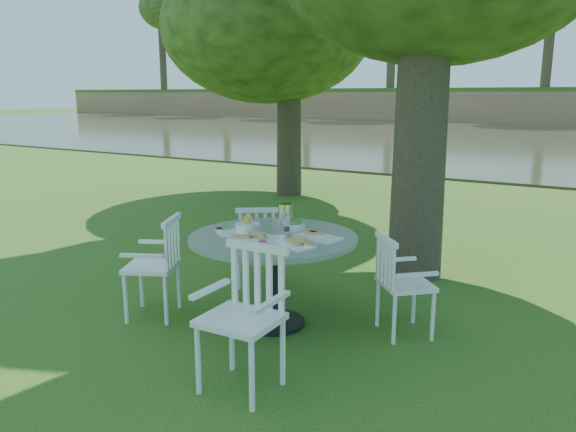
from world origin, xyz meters
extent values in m
plane|color=#1E420D|center=(0.00, 0.00, 0.00)|extent=(140.00, 140.00, 0.00)
cylinder|color=black|center=(0.26, -0.48, 0.02)|extent=(0.56, 0.56, 0.04)
cylinder|color=black|center=(0.26, -0.48, 0.41)|extent=(0.12, 0.12, 0.75)
cylinder|color=slate|center=(0.26, -0.48, 0.81)|extent=(1.48, 1.48, 0.04)
cylinder|color=white|center=(1.59, -0.06, 0.22)|extent=(0.03, 0.03, 0.43)
cylinder|color=white|center=(1.33, 0.22, 0.22)|extent=(0.03, 0.03, 0.43)
cylinder|color=white|center=(1.34, -0.30, 0.22)|extent=(0.03, 0.03, 0.43)
cylinder|color=white|center=(1.08, -0.02, 0.22)|extent=(0.03, 0.03, 0.43)
cube|color=white|center=(1.33, -0.04, 0.45)|extent=(0.60, 0.60, 0.04)
cube|color=white|center=(1.19, -0.17, 0.65)|extent=(0.33, 0.35, 0.44)
cylinder|color=white|center=(-0.46, 0.64, 0.22)|extent=(0.03, 0.03, 0.44)
cylinder|color=white|center=(-0.77, 0.41, 0.22)|extent=(0.03, 0.03, 0.44)
cylinder|color=white|center=(-0.25, 0.36, 0.22)|extent=(0.03, 0.03, 0.44)
cylinder|color=white|center=(-0.56, 0.13, 0.22)|extent=(0.03, 0.03, 0.44)
cube|color=white|center=(-0.51, 0.38, 0.46)|extent=(0.60, 0.59, 0.04)
cube|color=white|center=(-0.40, 0.23, 0.66)|extent=(0.38, 0.30, 0.45)
cylinder|color=white|center=(-1.07, -0.78, 0.23)|extent=(0.04, 0.04, 0.47)
cylinder|color=white|center=(-0.89, -1.16, 0.23)|extent=(0.04, 0.04, 0.47)
cylinder|color=white|center=(-0.74, -0.62, 0.23)|extent=(0.04, 0.04, 0.47)
cylinder|color=white|center=(-0.56, -0.99, 0.23)|extent=(0.04, 0.04, 0.47)
cube|color=white|center=(-0.82, -0.89, 0.49)|extent=(0.60, 0.62, 0.04)
cube|color=white|center=(-0.63, -0.80, 0.70)|extent=(0.25, 0.45, 0.48)
cylinder|color=white|center=(0.47, -1.76, 0.25)|extent=(0.04, 0.04, 0.50)
cylinder|color=white|center=(0.92, -1.74, 0.25)|extent=(0.04, 0.04, 0.50)
cylinder|color=white|center=(0.46, -1.36, 0.25)|extent=(0.04, 0.04, 0.50)
cylinder|color=white|center=(0.90, -1.34, 0.25)|extent=(0.04, 0.04, 0.50)
cube|color=white|center=(0.69, -1.55, 0.52)|extent=(0.52, 0.48, 0.04)
cube|color=white|center=(0.68, -1.33, 0.75)|extent=(0.51, 0.06, 0.51)
cube|color=white|center=(0.23, -0.66, 0.84)|extent=(0.50, 0.40, 0.02)
cube|color=white|center=(0.59, -0.67, 0.84)|extent=(0.38, 0.29, 0.01)
cube|color=white|center=(0.64, -0.34, 0.84)|extent=(0.44, 0.30, 0.02)
cylinder|color=white|center=(-0.09, -0.61, 0.84)|extent=(0.27, 0.27, 0.01)
cylinder|color=white|center=(-0.18, -0.25, 0.83)|extent=(0.24, 0.24, 0.01)
cylinder|color=white|center=(-0.04, -0.47, 0.86)|extent=(0.17, 0.17, 0.07)
cylinder|color=white|center=(0.31, -0.20, 0.86)|extent=(0.20, 0.20, 0.07)
cylinder|color=silver|center=(0.25, -0.24, 0.95)|extent=(0.12, 0.12, 0.24)
cylinder|color=white|center=(0.36, -0.40, 0.91)|extent=(0.06, 0.06, 0.17)
cylinder|color=white|center=(0.18, -0.30, 0.88)|extent=(0.06, 0.06, 0.11)
cylinder|color=white|center=(0.08, -0.46, 0.88)|extent=(0.06, 0.06, 0.11)
cylinder|color=white|center=(0.37, -0.80, 0.84)|extent=(0.07, 0.07, 0.03)
cylinder|color=white|center=(0.72, -0.67, 0.84)|extent=(0.07, 0.07, 0.03)
cylinder|color=white|center=(0.69, -0.47, 0.84)|extent=(0.06, 0.06, 0.03)
cylinder|color=white|center=(-0.22, -0.62, 0.84)|extent=(0.07, 0.07, 0.03)
ellipsoid|color=#203611|center=(-3.15, 5.37, 3.33)|extent=(3.55, 3.55, 2.48)
cube|color=#323620|center=(0.00, 23.00, 0.00)|extent=(100.00, 28.00, 0.12)
cylinder|color=black|center=(-40.00, 40.50, 8.70)|extent=(0.70, 0.70, 13.00)
cylinder|color=black|center=(-31.00, 40.50, 8.70)|extent=(0.70, 0.70, 13.00)
cylinder|color=black|center=(-22.00, 40.50, 8.70)|extent=(0.70, 0.70, 13.00)
cylinder|color=black|center=(-13.00, 40.50, 8.70)|extent=(0.70, 0.70, 13.00)
camera|label=1|loc=(2.87, -4.47, 2.04)|focal=35.00mm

